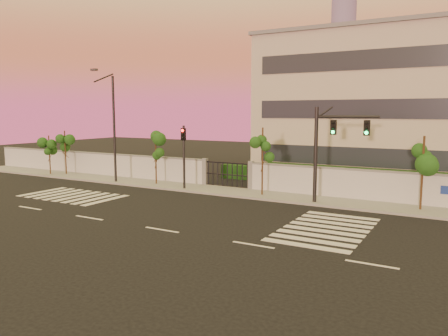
{
  "coord_description": "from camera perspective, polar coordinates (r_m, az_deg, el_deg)",
  "views": [
    {
      "loc": [
        13.01,
        -16.71,
        5.76
      ],
      "look_at": [
        0.11,
        6.0,
        2.42
      ],
      "focal_mm": 35.0,
      "sensor_mm": 36.0,
      "label": 1
    }
  ],
  "objects": [
    {
      "name": "traffic_signal_main",
      "position": [
        27.5,
        13.43,
        3.1
      ],
      "size": [
        3.85,
        0.38,
        6.09
      ],
      "rotation": [
        0.0,
        0.0,
        -0.01
      ],
      "color": "black",
      "rests_on": "ground"
    },
    {
      "name": "ground",
      "position": [
        21.95,
        -8.1,
        -8.01
      ],
      "size": [
        120.0,
        120.0,
        0.0
      ],
      "primitive_type": "plane",
      "color": "black",
      "rests_on": "ground"
    },
    {
      "name": "traffic_signal_secondary",
      "position": [
        32.27,
        -5.28,
        2.43
      ],
      "size": [
        0.37,
        0.35,
        4.8
      ],
      "rotation": [
        0.0,
        0.0,
        0.18
      ],
      "color": "black",
      "rests_on": "ground"
    },
    {
      "name": "street_tree_a",
      "position": [
        42.92,
        -21.85,
        2.67
      ],
      "size": [
        1.31,
        1.04,
        3.67
      ],
      "color": "#382314",
      "rests_on": "ground"
    },
    {
      "name": "street_tree_e",
      "position": [
        27.56,
        24.64,
        1.41
      ],
      "size": [
        1.56,
        1.25,
        4.43
      ],
      "color": "#382314",
      "rests_on": "ground"
    },
    {
      "name": "institutional_building",
      "position": [
        38.91,
        23.87,
        7.25
      ],
      "size": [
        24.4,
        12.4,
        12.25
      ],
      "color": "#BBB39E",
      "rests_on": "ground"
    },
    {
      "name": "distant_skyscraper",
      "position": [
        311.91,
        15.33,
        17.41
      ],
      "size": [
        16.0,
        16.0,
        118.0
      ],
      "color": "slate",
      "rests_on": "ground"
    },
    {
      "name": "street_tree_b",
      "position": [
        42.27,
        -20.03,
        3.14
      ],
      "size": [
        1.34,
        1.06,
        4.11
      ],
      "color": "#382314",
      "rests_on": "ground"
    },
    {
      "name": "hedge_row",
      "position": [
        33.97,
        8.86,
        -1.17
      ],
      "size": [
        41.0,
        4.25,
        1.8
      ],
      "color": "black",
      "rests_on": "ground"
    },
    {
      "name": "streetlight_west",
      "position": [
        36.26,
        -14.37,
        5.67
      ],
      "size": [
        0.54,
        2.17,
        9.04
      ],
      "color": "black",
      "rests_on": "ground"
    },
    {
      "name": "sidewalk",
      "position": [
        30.7,
        3.97,
        -3.41
      ],
      "size": [
        60.0,
        3.0,
        0.15
      ],
      "primitive_type": "cube",
      "color": "gray",
      "rests_on": "ground"
    },
    {
      "name": "road_markings",
      "position": [
        25.79,
        -5.77,
        -5.64
      ],
      "size": [
        57.0,
        7.62,
        0.02
      ],
      "color": "silver",
      "rests_on": "ground"
    },
    {
      "name": "street_tree_d",
      "position": [
        29.74,
        5.11,
        2.87
      ],
      "size": [
        1.38,
        1.1,
        4.75
      ],
      "color": "#382314",
      "rests_on": "ground"
    },
    {
      "name": "street_tree_c",
      "position": [
        34.7,
        -8.88,
        2.72
      ],
      "size": [
        1.42,
        1.13,
        4.15
      ],
      "color": "#382314",
      "rests_on": "ground"
    },
    {
      "name": "perimeter_wall",
      "position": [
        31.83,
        5.33,
        -1.23
      ],
      "size": [
        60.0,
        0.36,
        2.2
      ],
      "color": "#B9BBC1",
      "rests_on": "ground"
    }
  ]
}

